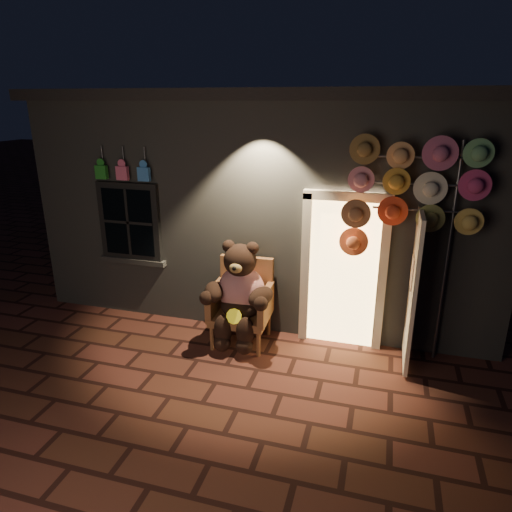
% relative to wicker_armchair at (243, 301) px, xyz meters
% --- Properties ---
extents(ground, '(60.00, 60.00, 0.00)m').
position_rel_wicker_armchair_xyz_m(ground, '(0.00, -1.15, -0.59)').
color(ground, '#532720').
rests_on(ground, ground).
extents(shop_building, '(7.30, 5.95, 3.51)m').
position_rel_wicker_armchair_xyz_m(shop_building, '(0.01, 2.84, 1.14)').
color(shop_building, slate).
rests_on(shop_building, ground).
extents(wicker_armchair, '(0.84, 0.76, 1.19)m').
position_rel_wicker_armchair_xyz_m(wicker_armchair, '(0.00, 0.00, 0.00)').
color(wicker_armchair, brown).
rests_on(wicker_armchair, ground).
extents(teddy_bear, '(1.06, 0.83, 1.46)m').
position_rel_wicker_armchair_xyz_m(teddy_bear, '(0.00, -0.15, 0.19)').
color(teddy_bear, '#A8111B').
rests_on(teddy_bear, ground).
extents(hat_rack, '(1.64, 0.22, 2.90)m').
position_rel_wicker_armchair_xyz_m(hat_rack, '(2.11, 0.13, 1.67)').
color(hat_rack, '#59595E').
rests_on(hat_rack, ground).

